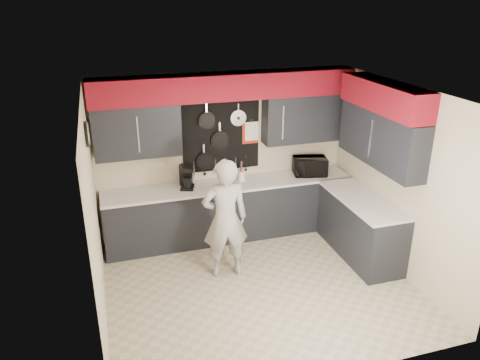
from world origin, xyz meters
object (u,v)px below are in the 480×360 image
object	(u,v)px
knife_block	(230,177)
utensil_crock	(242,176)
microwave	(310,166)
person	(225,219)
coffee_maker	(187,176)

from	to	relation	value
knife_block	utensil_crock	world-z (taller)	knife_block
microwave	person	size ratio (longest dim) A/B	0.31
knife_block	person	size ratio (longest dim) A/B	0.12
knife_block	person	bearing A→B (deg)	-90.36
microwave	person	bearing A→B (deg)	-136.55
knife_block	microwave	bearing A→B (deg)	18.43
coffee_maker	knife_block	bearing A→B (deg)	14.47
utensil_crock	coffee_maker	bearing A→B (deg)	-177.01
microwave	utensil_crock	distance (m)	1.13
microwave	person	xyz separation A→B (m)	(-1.70, -1.02, -0.21)
microwave	person	distance (m)	1.99
person	microwave	bearing A→B (deg)	-145.39
knife_block	coffee_maker	xyz separation A→B (m)	(-0.67, 0.03, 0.08)
utensil_crock	coffee_maker	xyz separation A→B (m)	(-0.88, -0.05, 0.11)
microwave	utensil_crock	xyz separation A→B (m)	(-1.13, 0.09, -0.07)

